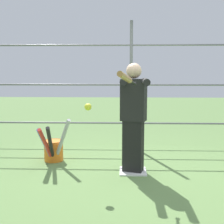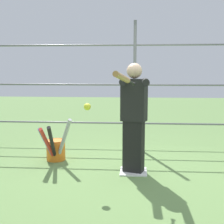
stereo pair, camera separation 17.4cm
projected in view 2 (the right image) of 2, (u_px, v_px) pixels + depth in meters
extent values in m
plane|color=#608447|center=(133.00, 172.00, 4.71)|extent=(24.00, 24.00, 0.00)
cube|color=white|center=(133.00, 171.00, 4.71)|extent=(0.40, 0.40, 0.02)
cylinder|color=slate|center=(135.00, 85.00, 6.12)|extent=(0.06, 0.06, 2.47)
cylinder|color=slate|center=(134.00, 123.00, 6.23)|extent=(5.83, 0.04, 0.04)
cylinder|color=slate|center=(135.00, 85.00, 6.12)|extent=(5.83, 0.04, 0.04)
cylinder|color=slate|center=(135.00, 45.00, 6.01)|extent=(5.83, 0.04, 0.04)
cube|color=black|center=(134.00, 147.00, 4.66)|extent=(0.33, 0.26, 0.79)
cube|color=black|center=(134.00, 100.00, 4.56)|extent=(0.40, 0.30, 0.62)
sphere|color=beige|center=(134.00, 71.00, 4.50)|extent=(0.22, 0.22, 0.22)
cylinder|color=black|center=(146.00, 82.00, 4.25)|extent=(0.10, 0.44, 0.10)
cylinder|color=black|center=(123.00, 81.00, 4.36)|extent=(0.10, 0.44, 0.10)
sphere|color=black|center=(134.00, 84.00, 4.09)|extent=(0.05, 0.05, 0.05)
cylinder|color=black|center=(131.00, 82.00, 3.92)|extent=(0.11, 0.36, 0.09)
cylinder|color=#B27F42|center=(122.00, 77.00, 3.48)|extent=(0.18, 0.55, 0.15)
sphere|color=yellow|center=(87.00, 107.00, 4.17)|extent=(0.10, 0.10, 0.10)
cylinder|color=orange|center=(56.00, 150.00, 5.32)|extent=(0.32, 0.32, 0.34)
torus|color=orange|center=(56.00, 140.00, 5.29)|extent=(0.33, 0.33, 0.01)
cylinder|color=#B2B2B7|center=(64.00, 140.00, 5.05)|extent=(0.38, 0.43, 0.76)
cylinder|color=black|center=(52.00, 144.00, 4.98)|extent=(0.11, 0.56, 0.67)
cylinder|color=red|center=(48.00, 145.00, 4.98)|extent=(0.13, 0.57, 0.65)
cylinder|color=#334CB2|center=(47.00, 145.00, 5.00)|extent=(0.15, 0.53, 0.64)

